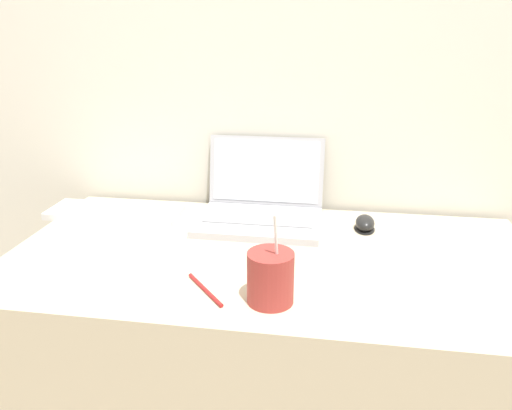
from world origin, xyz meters
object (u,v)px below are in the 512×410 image
at_px(computer_mouse, 365,224).
at_px(external_keyboard, 115,213).
at_px(laptop, 261,204).
at_px(pen, 205,290).
at_px(drink_cup, 271,277).

height_order(computer_mouse, external_keyboard, computer_mouse).
distance_m(laptop, computer_mouse, 0.30).
bearing_deg(computer_mouse, external_keyboard, -179.38).
distance_m(laptop, pen, 0.44).
relative_size(drink_cup, pen, 1.62).
bearing_deg(pen, computer_mouse, 48.68).
distance_m(computer_mouse, external_keyboard, 0.73).
distance_m(drink_cup, pen, 0.15).
bearing_deg(drink_cup, pen, 172.79).
relative_size(laptop, external_keyboard, 0.88).
bearing_deg(laptop, drink_cup, -79.27).
xyz_separation_m(drink_cup, pen, (-0.14, 0.02, -0.05)).
xyz_separation_m(laptop, computer_mouse, (0.30, -0.03, -0.03)).
distance_m(computer_mouse, pen, 0.54).
relative_size(computer_mouse, external_keyboard, 0.22).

